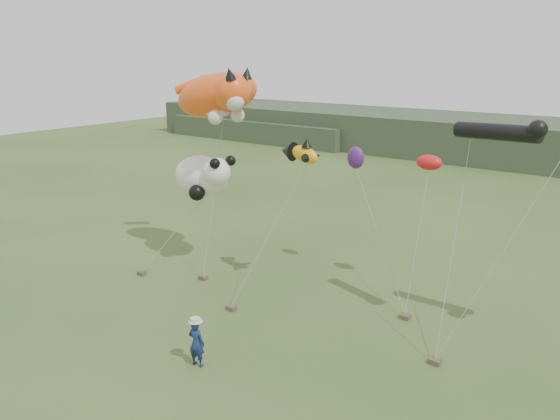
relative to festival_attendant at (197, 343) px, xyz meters
The scene contains 8 objects.
ground 1.01m from the festival_attendant, 120.79° to the left, with size 120.00×120.00×0.00m, color #385123.
headland 45.31m from the festival_attendant, 94.30° to the left, with size 90.00×13.00×4.00m.
festival_attendant is the anchor object (origin of this frame).
sandbag_anchors 5.23m from the festival_attendant, 98.73° to the left, with size 14.66×3.87×0.19m.
cat_kite 12.05m from the festival_attendant, 126.69° to the left, with size 5.94×3.17×2.91m.
fish_kite 9.10m from the festival_attendant, 97.31° to the left, with size 2.18×1.44×1.18m.
panda_kite 10.37m from the festival_attendant, 132.18° to the left, with size 3.58×2.31×2.22m.
misc_kites 11.59m from the festival_attendant, 79.73° to the left, with size 4.52×0.71×1.03m.
Camera 1 is at (12.38, -11.99, 10.21)m, focal length 35.00 mm.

